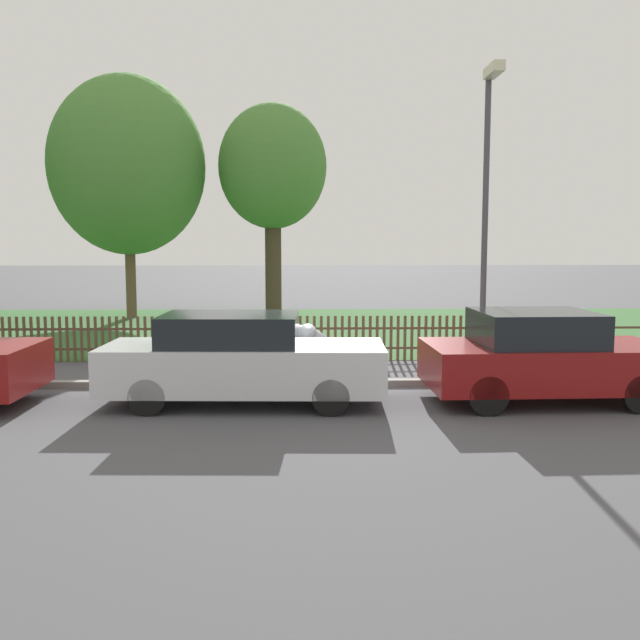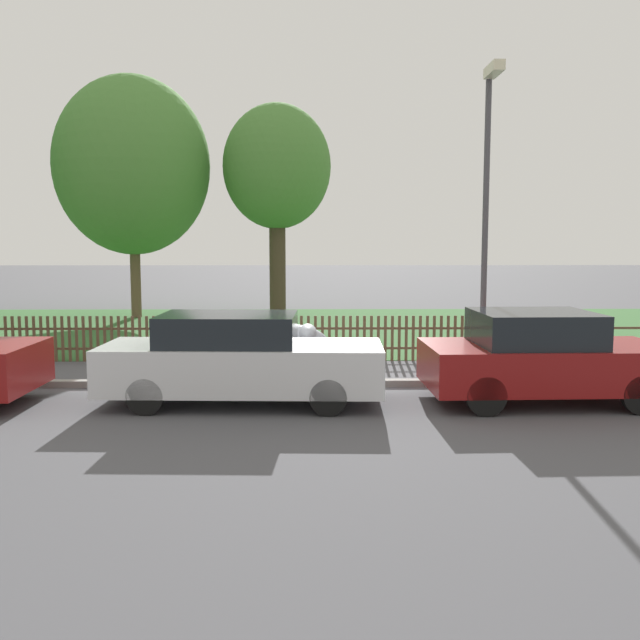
{
  "view_description": "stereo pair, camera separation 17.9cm",
  "coord_description": "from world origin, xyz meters",
  "px_view_note": "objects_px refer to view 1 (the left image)",
  "views": [
    {
      "loc": [
        0.41,
        -12.45,
        2.63
      ],
      "look_at": [
        0.76,
        0.97,
        1.1
      ],
      "focal_mm": 40.0,
      "sensor_mm": 36.0,
      "label": 1
    },
    {
      "loc": [
        0.59,
        -12.46,
        2.63
      ],
      "look_at": [
        0.76,
        0.97,
        1.1
      ],
      "focal_mm": 40.0,
      "sensor_mm": 36.0,
      "label": 2
    }
  ],
  "objects_px": {
    "parked_car_navy_estate": "(241,359)",
    "covered_motorcycle": "(290,345)",
    "street_lamp": "(487,187)",
    "parked_car_red_compact": "(543,357)",
    "tree_behind_motorcycle": "(127,166)",
    "tree_mid_park": "(273,168)"
  },
  "relations": [
    {
      "from": "parked_car_navy_estate",
      "to": "covered_motorcycle",
      "type": "bearing_deg",
      "value": 73.59
    },
    {
      "from": "street_lamp",
      "to": "parked_car_red_compact",
      "type": "bearing_deg",
      "value": -74.58
    },
    {
      "from": "parked_car_red_compact",
      "to": "street_lamp",
      "type": "relative_size",
      "value": 0.68
    },
    {
      "from": "parked_car_red_compact",
      "to": "tree_behind_motorcycle",
      "type": "xyz_separation_m",
      "value": [
        -9.61,
        12.76,
        4.29
      ]
    },
    {
      "from": "parked_car_navy_estate",
      "to": "tree_mid_park",
      "type": "height_order",
      "value": "tree_mid_park"
    },
    {
      "from": "parked_car_navy_estate",
      "to": "covered_motorcycle",
      "type": "height_order",
      "value": "parked_car_navy_estate"
    },
    {
      "from": "parked_car_navy_estate",
      "to": "covered_motorcycle",
      "type": "distance_m",
      "value": 2.32
    },
    {
      "from": "tree_mid_park",
      "to": "parked_car_red_compact",
      "type": "bearing_deg",
      "value": -69.53
    },
    {
      "from": "parked_car_red_compact",
      "to": "tree_mid_park",
      "type": "relative_size",
      "value": 0.54
    },
    {
      "from": "parked_car_navy_estate",
      "to": "covered_motorcycle",
      "type": "xyz_separation_m",
      "value": [
        0.73,
        2.2,
        -0.11
      ]
    },
    {
      "from": "parked_car_red_compact",
      "to": "tree_behind_motorcycle",
      "type": "bearing_deg",
      "value": 125.27
    },
    {
      "from": "street_lamp",
      "to": "tree_mid_park",
      "type": "bearing_deg",
      "value": 111.26
    },
    {
      "from": "street_lamp",
      "to": "tree_behind_motorcycle",
      "type": "bearing_deg",
      "value": 129.78
    },
    {
      "from": "parked_car_navy_estate",
      "to": "parked_car_red_compact",
      "type": "bearing_deg",
      "value": 2.66
    },
    {
      "from": "tree_behind_motorcycle",
      "to": "tree_mid_park",
      "type": "bearing_deg",
      "value": 2.69
    },
    {
      "from": "parked_car_navy_estate",
      "to": "covered_motorcycle",
      "type": "relative_size",
      "value": 2.55
    },
    {
      "from": "parked_car_navy_estate",
      "to": "street_lamp",
      "type": "bearing_deg",
      "value": 25.24
    },
    {
      "from": "covered_motorcycle",
      "to": "tree_mid_park",
      "type": "xyz_separation_m",
      "value": [
        -0.73,
        10.84,
        4.36
      ]
    },
    {
      "from": "tree_behind_motorcycle",
      "to": "covered_motorcycle",
      "type": "bearing_deg",
      "value": -62.66
    },
    {
      "from": "tree_behind_motorcycle",
      "to": "street_lamp",
      "type": "bearing_deg",
      "value": -50.22
    },
    {
      "from": "tree_mid_park",
      "to": "street_lamp",
      "type": "bearing_deg",
      "value": -68.74
    },
    {
      "from": "street_lamp",
      "to": "covered_motorcycle",
      "type": "bearing_deg",
      "value": 174.83
    }
  ]
}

